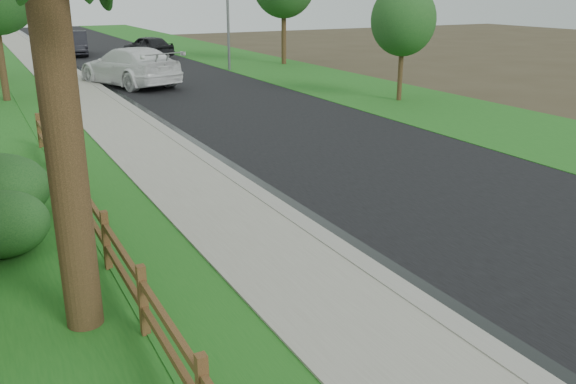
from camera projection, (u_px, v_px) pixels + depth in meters
ground at (479, 370)px, 7.87m from camera, size 120.00×120.00×0.00m
road at (138, 64)px, 39.28m from camera, size 8.00×90.00×0.02m
curb at (70, 67)px, 37.41m from camera, size 0.40×90.00×0.12m
wet_gutter at (76, 68)px, 37.58m from camera, size 0.50×90.00×0.00m
sidewalk at (48, 69)px, 36.85m from camera, size 2.20×90.00×0.10m
grass_strip at (14, 71)px, 36.02m from camera, size 1.60×90.00×0.06m
verge_far at (236, 59)px, 42.31m from camera, size 6.00×90.00×0.04m
ranch_fence at (93, 216)px, 11.46m from camera, size 0.12×16.92×1.10m
white_suv at (130, 66)px, 30.48m from camera, size 4.48×7.04×1.90m
dark_car_mid at (148, 46)px, 43.02m from camera, size 3.11×4.78×1.51m
dark_car_far at (75, 43)px, 44.24m from camera, size 2.58×5.34×1.69m
shrub_c at (3, 224)px, 11.11m from camera, size 1.85×1.85×1.19m
tree_near_right at (403, 20)px, 25.54m from camera, size 2.74×2.74×4.93m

